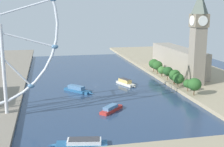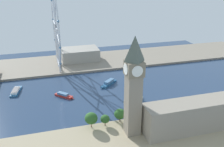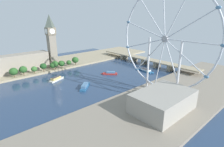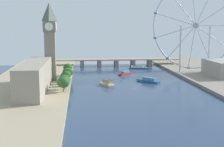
{
  "view_description": "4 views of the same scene",
  "coord_description": "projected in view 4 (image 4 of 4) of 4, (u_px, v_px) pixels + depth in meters",
  "views": [
    {
      "loc": [
        46.94,
        294.15,
        74.85
      ],
      "look_at": [
        -18.18,
        -7.52,
        8.88
      ],
      "focal_mm": 49.29,
      "sensor_mm": 36.0,
      "label": 1
    },
    {
      "loc": [
        -264.72,
        101.66,
        133.18
      ],
      "look_at": [
        16.68,
        19.74,
        16.52
      ],
      "focal_mm": 40.18,
      "sensor_mm": 36.0,
      "label": 2
    },
    {
      "loc": [
        202.65,
        -93.3,
        90.09
      ],
      "look_at": [
        20.49,
        69.92,
        8.9
      ],
      "focal_mm": 28.7,
      "sensor_mm": 36.0,
      "label": 3
    },
    {
      "loc": [
        -57.51,
        -328.93,
        64.83
      ],
      "look_at": [
        -24.0,
        0.59,
        14.17
      ],
      "focal_mm": 50.56,
      "sensor_mm": 36.0,
      "label": 4
    }
  ],
  "objects": [
    {
      "name": "tree_row_embankment",
      "position": [
        66.0,
        75.0,
        344.3
      ],
      "size": [
        13.82,
        112.72,
        14.7
      ],
      "color": "#513823",
      "rests_on": "riverbank_left"
    },
    {
      "name": "riverbank_left",
      "position": [
        27.0,
        87.0,
        327.48
      ],
      "size": [
        90.0,
        520.0,
        3.0
      ],
      "primitive_type": "cube",
      "color": "tan",
      "rests_on": "ground_plane"
    },
    {
      "name": "clock_tower",
      "position": [
        50.0,
        40.0,
        354.91
      ],
      "size": [
        14.75,
        14.75,
        87.05
      ],
      "color": "gray",
      "rests_on": "riverbank_left"
    },
    {
      "name": "ferris_wheel",
      "position": [
        196.0,
        26.0,
        417.08
      ],
      "size": [
        117.22,
        3.2,
        119.64
      ],
      "color": "silver",
      "rests_on": "riverbank_right"
    },
    {
      "name": "ground_plane",
      "position": [
        134.0,
        86.0,
        339.03
      ],
      "size": [
        396.53,
        396.53,
        0.0
      ],
      "primitive_type": "plane",
      "color": "navy"
    },
    {
      "name": "tour_boat_3",
      "position": [
        138.0,
        67.0,
        476.32
      ],
      "size": [
        33.57,
        13.03,
        4.45
      ],
      "rotation": [
        0.0,
        0.0,
        6.11
      ],
      "color": "#235684",
      "rests_on": "ground_plane"
    },
    {
      "name": "tour_boat_2",
      "position": [
        125.0,
        73.0,
        420.03
      ],
      "size": [
        21.53,
        21.63,
        4.75
      ],
      "rotation": [
        0.0,
        0.0,
        3.93
      ],
      "color": "#B22D28",
      "rests_on": "ground_plane"
    },
    {
      "name": "parliament_block",
      "position": [
        35.0,
        77.0,
        297.21
      ],
      "size": [
        22.0,
        109.15,
        27.43
      ],
      "primitive_type": "cube",
      "color": "gray",
      "rests_on": "riverbank_left"
    },
    {
      "name": "tour_boat_0",
      "position": [
        149.0,
        80.0,
        363.42
      ],
      "size": [
        25.46,
        27.43,
        5.55
      ],
      "rotation": [
        0.0,
        0.0,
        2.31
      ],
      "color": "#235684",
      "rests_on": "ground_plane"
    },
    {
      "name": "river_bridge",
      "position": [
        116.0,
        61.0,
        506.74
      ],
      "size": [
        208.53,
        17.86,
        11.55
      ],
      "color": "tan",
      "rests_on": "ground_plane"
    },
    {
      "name": "tour_boat_1",
      "position": [
        107.0,
        83.0,
        343.09
      ],
      "size": [
        15.1,
        27.36,
        5.95
      ],
      "rotation": [
        0.0,
        0.0,
        1.96
      ],
      "color": "beige",
      "rests_on": "ground_plane"
    }
  ]
}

